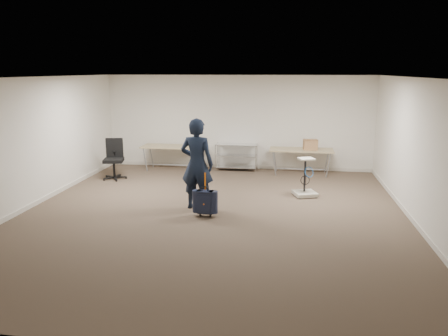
# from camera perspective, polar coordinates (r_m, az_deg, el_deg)

# --- Properties ---
(ground) EXTENTS (9.00, 9.00, 0.00)m
(ground) POSITION_cam_1_polar(r_m,az_deg,el_deg) (9.13, -1.56, -6.12)
(ground) COLOR #4B3C2D
(ground) RESTS_ON ground
(room_shell) EXTENTS (8.00, 9.00, 9.00)m
(room_shell) POSITION_cam_1_polar(r_m,az_deg,el_deg) (10.41, -0.25, -3.44)
(room_shell) COLOR silver
(room_shell) RESTS_ON ground
(folding_table_left) EXTENTS (1.80, 0.75, 0.73)m
(folding_table_left) POSITION_cam_1_polar(r_m,az_deg,el_deg) (13.11, -6.78, 2.66)
(folding_table_left) COLOR tan
(folding_table_left) RESTS_ON ground
(folding_table_right) EXTENTS (1.80, 0.75, 0.73)m
(folding_table_right) POSITION_cam_1_polar(r_m,az_deg,el_deg) (12.67, 10.07, 2.20)
(folding_table_right) COLOR tan
(folding_table_right) RESTS_ON ground
(wire_shelf) EXTENTS (1.22, 0.47, 0.80)m
(wire_shelf) POSITION_cam_1_polar(r_m,az_deg,el_deg) (13.04, 1.62, 1.62)
(wire_shelf) COLOR silver
(wire_shelf) RESTS_ON ground
(person) EXTENTS (0.77, 0.55, 1.97)m
(person) POSITION_cam_1_polar(r_m,az_deg,el_deg) (9.30, -3.55, 0.51)
(person) COLOR black
(person) RESTS_ON ground
(suitcase) EXTENTS (0.35, 0.22, 0.92)m
(suitcase) POSITION_cam_1_polar(r_m,az_deg,el_deg) (8.93, -2.48, -4.44)
(suitcase) COLOR black
(suitcase) RESTS_ON ground
(office_chair) EXTENTS (0.67, 0.67, 1.10)m
(office_chair) POSITION_cam_1_polar(r_m,az_deg,el_deg) (12.41, -14.14, 0.17)
(office_chair) COLOR black
(office_chair) RESTS_ON ground
(equipment_cart) EXTENTS (0.64, 0.64, 0.92)m
(equipment_cart) POSITION_cam_1_polar(r_m,az_deg,el_deg) (10.56, 10.56, -2.34)
(equipment_cart) COLOR beige
(equipment_cart) RESTS_ON ground
(cardboard_box) EXTENTS (0.42, 0.33, 0.29)m
(cardboard_box) POSITION_cam_1_polar(r_m,az_deg,el_deg) (12.61, 11.22, 3.01)
(cardboard_box) COLOR brown
(cardboard_box) RESTS_ON folding_table_right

